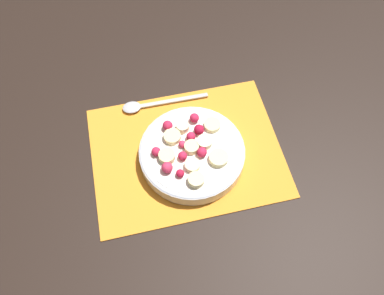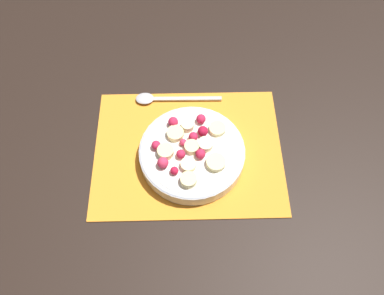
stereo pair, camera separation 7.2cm
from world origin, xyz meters
TOP-DOWN VIEW (x-y plane):
  - ground_plane at (0.00, 0.00)m, footprint 3.00×3.00m
  - placemat at (0.00, 0.00)m, footprint 0.38×0.30m
  - fruit_bowl at (0.01, -0.02)m, footprint 0.21×0.21m
  - spoon at (-0.06, 0.13)m, footprint 0.19×0.03m

SIDE VIEW (x-z plane):
  - ground_plane at x=0.00m, z-range 0.00..0.00m
  - placemat at x=0.00m, z-range 0.00..0.01m
  - spoon at x=-0.06m, z-range 0.01..0.01m
  - fruit_bowl at x=0.01m, z-range 0.00..0.05m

